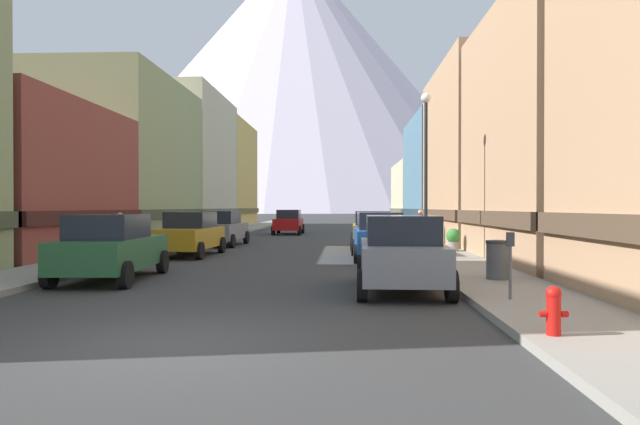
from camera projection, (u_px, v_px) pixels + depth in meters
name	position (u px, v px, depth m)	size (l,w,h in m)	color
ground_plane	(171.00, 346.00, 8.16)	(400.00, 400.00, 0.00)	#353535
sidewalk_left	(229.00, 232.00, 43.39)	(2.50, 100.00, 0.15)	gray
sidewalk_right	(395.00, 232.00, 42.86)	(2.50, 100.00, 0.15)	gray
storefront_left_2	(98.00, 163.00, 34.16)	(9.68, 12.35, 9.50)	#8C9966
storefront_left_3	(175.00, 165.00, 46.94)	(8.12, 13.01, 11.15)	beige
storefront_left_4	(207.00, 177.00, 59.73)	(9.06, 12.30, 10.65)	#D8B259
storefront_right_1	(589.00, 141.00, 19.73)	(7.05, 9.74, 8.85)	tan
storefront_right_2	(505.00, 159.00, 30.87)	(7.52, 11.41, 9.49)	tan
storefront_right_3	(461.00, 178.00, 43.05)	(7.80, 11.83, 8.63)	slate
storefront_right_4	(445.00, 197.00, 55.47)	(9.76, 12.65, 6.21)	beige
car_left_0	(111.00, 247.00, 15.41)	(2.24, 4.48, 1.78)	#265933
car_left_1	(189.00, 234.00, 23.21)	(2.20, 4.46, 1.78)	#B28419
car_left_2	(222.00, 228.00, 29.28)	(2.22, 4.47, 1.78)	slate
car_right_0	(401.00, 253.00, 13.47)	(2.15, 4.44, 1.78)	slate
car_right_1	(380.00, 235.00, 21.72)	(2.11, 4.42, 1.78)	#19478C
car_right_2	(372.00, 229.00, 27.60)	(2.13, 4.43, 1.78)	#B28419
car_driving_0	(289.00, 222.00, 41.82)	(2.06, 4.40, 1.78)	#9E1111
fire_hydrant_near	(554.00, 309.00, 8.16)	(0.40, 0.22, 0.70)	red
parking_meter_near	(510.00, 256.00, 11.34)	(0.14, 0.10, 1.33)	#595960
trash_bin_right	(498.00, 260.00, 14.53)	(0.59, 0.59, 0.98)	#4C5156
potted_plant_0	(453.00, 238.00, 23.85)	(0.61, 0.61, 0.94)	gray
pedestrian_0	(120.00, 235.00, 22.30)	(0.36, 0.36, 1.62)	#333338
pedestrian_1	(420.00, 228.00, 28.62)	(0.36, 0.36, 1.69)	maroon
streetlamp_right	(426.00, 150.00, 20.27)	(0.36, 0.36, 5.86)	black
mountain_backdrop	(294.00, 79.00, 268.23)	(202.12, 202.12, 123.89)	silver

